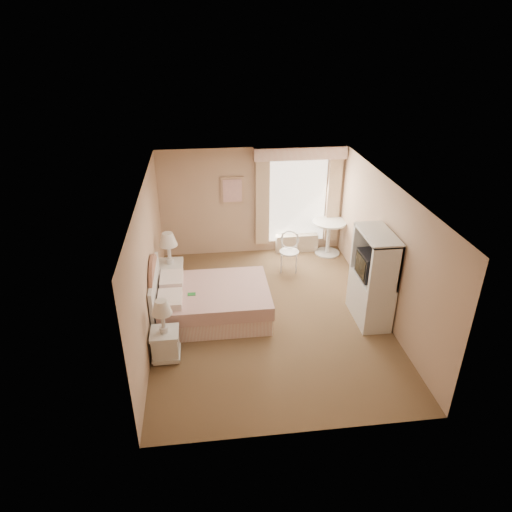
{
  "coord_description": "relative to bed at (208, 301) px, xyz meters",
  "views": [
    {
      "loc": [
        -1.1,
        -7.0,
        4.9
      ],
      "look_at": [
        -0.21,
        0.3,
        1.12
      ],
      "focal_mm": 32.0,
      "sensor_mm": 36.0,
      "label": 1
    }
  ],
  "objects": [
    {
      "name": "armoire",
      "position": [
        2.94,
        -0.4,
        0.38
      ],
      "size": [
        0.52,
        1.04,
        1.73
      ],
      "color": "silver",
      "rests_on": "room"
    },
    {
      "name": "room",
      "position": [
        1.13,
        -0.12,
        0.92
      ],
      "size": [
        4.21,
        5.51,
        2.51
      ],
      "color": "brown",
      "rests_on": "ground"
    },
    {
      "name": "round_table",
      "position": [
        2.88,
        2.28,
        0.21
      ],
      "size": [
        0.78,
        0.78,
        0.82
      ],
      "color": "silver",
      "rests_on": "room"
    },
    {
      "name": "framed_art",
      "position": [
        0.68,
        2.6,
        1.22
      ],
      "size": [
        0.52,
        0.04,
        0.62
      ],
      "color": "tan",
      "rests_on": "room"
    },
    {
      "name": "nightstand_far",
      "position": [
        -0.71,
        1.12,
        0.13
      ],
      "size": [
        0.51,
        0.51,
        1.23
      ],
      "color": "silver",
      "rests_on": "room"
    },
    {
      "name": "nightstand_near",
      "position": [
        -0.71,
        -1.1,
        0.08
      ],
      "size": [
        0.45,
        0.45,
        1.09
      ],
      "color": "silver",
      "rests_on": "room"
    },
    {
      "name": "cafe_chair",
      "position": [
        1.83,
        1.66,
        0.17
      ],
      "size": [
        0.5,
        0.5,
        0.88
      ],
      "rotation": [
        0.0,
        0.0,
        -0.21
      ],
      "color": "silver",
      "rests_on": "room"
    },
    {
      "name": "bed",
      "position": [
        0.0,
        0.0,
        0.0
      ],
      "size": [
        2.07,
        1.57,
        1.39
      ],
      "color": "tan",
      "rests_on": "room"
    },
    {
      "name": "window",
      "position": [
        2.18,
        2.54,
        1.01
      ],
      "size": [
        2.05,
        0.22,
        2.51
      ],
      "color": "white",
      "rests_on": "room"
    }
  ]
}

